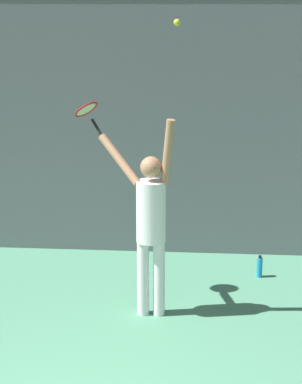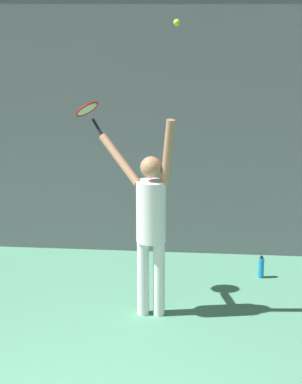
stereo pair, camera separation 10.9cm
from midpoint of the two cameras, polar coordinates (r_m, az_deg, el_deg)
name	(u,v)px [view 2 (the right image)]	position (r m, az deg, el deg)	size (l,w,h in m)	color
back_wall	(138,70)	(9.22, -0.73, 9.99)	(18.00, 0.10, 5.00)	slate
tennis_player	(150,218)	(7.46, 0.36, -2.19)	(0.89, 0.56, 2.20)	white
tennis_racket	(88,111)	(7.74, -4.78, 6.64)	(0.38, 0.37, 0.38)	black
tennis_ball	(177,22)	(7.00, 2.59, 13.72)	(0.07, 0.07, 0.07)	#CCDB2D
water_bottle	(261,268)	(8.90, 9.37, -6.15)	(0.07, 0.07, 0.29)	#198CCC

